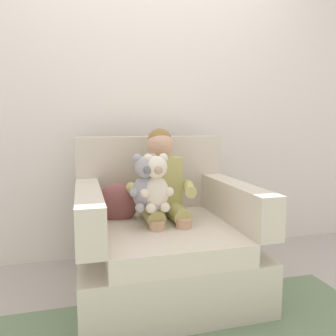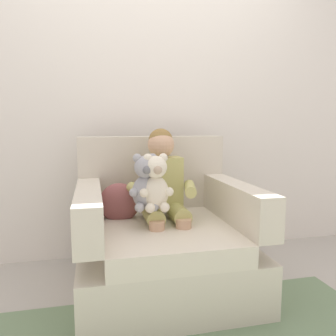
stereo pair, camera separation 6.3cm
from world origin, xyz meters
TOP-DOWN VIEW (x-y plane):
  - ground_plane at (0.00, 0.00)m, footprint 8.00×8.00m
  - back_wall at (0.00, 0.71)m, footprint 6.00×0.10m
  - armchair at (0.00, 0.04)m, footprint 1.04×0.97m
  - seated_child at (0.01, 0.08)m, footprint 0.45×0.39m
  - plush_grey at (-0.12, -0.05)m, footprint 0.20×0.16m
  - plush_cream at (-0.07, -0.08)m, footprint 0.20×0.16m
  - throw_pillow at (-0.26, 0.18)m, footprint 0.27×0.15m

SIDE VIEW (x-z plane):
  - ground_plane at x=0.00m, z-range 0.00..0.00m
  - armchair at x=0.00m, z-range -0.17..0.79m
  - throw_pillow at x=-0.26m, z-range 0.40..0.66m
  - seated_child at x=0.01m, z-range 0.23..1.06m
  - plush_grey at x=-0.12m, z-range 0.53..0.86m
  - plush_cream at x=-0.07m, z-range 0.53..0.86m
  - back_wall at x=0.00m, z-range 0.00..2.60m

